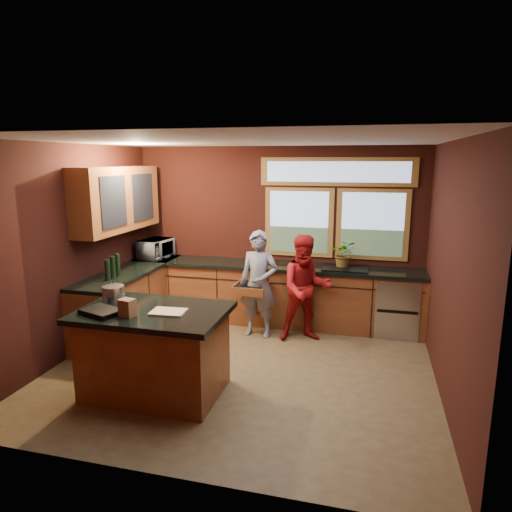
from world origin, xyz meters
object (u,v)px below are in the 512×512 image
at_px(island, 155,351).
at_px(person_grey, 259,284).
at_px(stock_pot, 114,294).
at_px(cutting_board, 168,312).
at_px(person_red, 306,288).

distance_m(island, person_grey, 2.03).
bearing_deg(stock_pot, island, -15.26).
relative_size(person_grey, stock_pot, 6.38).
bearing_deg(person_grey, stock_pot, -120.91).
bearing_deg(cutting_board, person_grey, 76.17).
relative_size(island, stock_pot, 6.46).
relative_size(island, person_red, 1.04).
height_order(person_grey, cutting_board, person_grey).
xyz_separation_m(island, person_grey, (0.68, 1.89, 0.29)).
distance_m(person_grey, person_red, 0.67).
bearing_deg(person_grey, cutting_board, -99.57).
bearing_deg(person_red, island, -144.22).
relative_size(cutting_board, stock_pot, 1.46).
bearing_deg(person_grey, island, -105.46).
relative_size(island, person_grey, 1.01).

